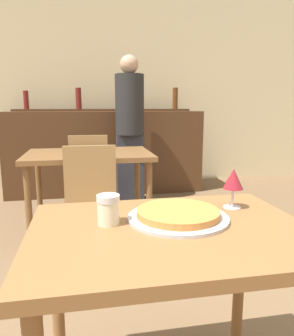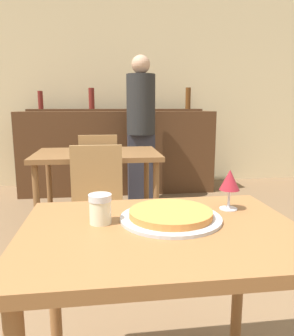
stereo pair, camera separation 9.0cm
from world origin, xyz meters
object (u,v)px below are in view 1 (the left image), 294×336
object	(u,v)px
pizza_tray	(178,215)
cheese_shaker	(108,209)
chair_far_side_front	(91,200)
chair_far_side_back	(89,172)
wine_glass	(233,180)
person_standing	(130,125)

from	to	relation	value
pizza_tray	cheese_shaker	world-z (taller)	cheese_shaker
chair_far_side_front	chair_far_side_back	size ratio (longest dim) A/B	1.00
chair_far_side_back	cheese_shaker	size ratio (longest dim) A/B	8.60
pizza_tray	wine_glass	size ratio (longest dim) A/B	2.29
pizza_tray	cheese_shaker	xyz separation A→B (m)	(-0.25, -0.00, 0.04)
pizza_tray	wine_glass	xyz separation A→B (m)	(0.25, 0.09, 0.10)
chair_far_side_front	wine_glass	xyz separation A→B (m)	(0.54, -1.12, 0.38)
chair_far_side_back	wine_glass	bearing A→B (deg)	103.93
chair_far_side_front	cheese_shaker	xyz separation A→B (m)	(0.04, -1.21, 0.32)
chair_far_side_front	person_standing	distance (m)	1.74
chair_far_side_front	wine_glass	distance (m)	1.30
person_standing	wine_glass	world-z (taller)	person_standing
chair_far_side_front	person_standing	bearing A→B (deg)	72.55
pizza_tray	person_standing	distance (m)	2.83
person_standing	pizza_tray	bearing A→B (deg)	-94.35
pizza_tray	person_standing	bearing A→B (deg)	85.65
cheese_shaker	pizza_tray	bearing A→B (deg)	0.24
chair_far_side_front	chair_far_side_back	xyz separation A→B (m)	(0.00, 1.06, 0.00)
cheese_shaker	person_standing	size ratio (longest dim) A/B	0.06
person_standing	wine_glass	size ratio (longest dim) A/B	11.03
chair_far_side_back	cheese_shaker	bearing A→B (deg)	91.03
chair_far_side_back	chair_far_side_front	bearing A→B (deg)	90.00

